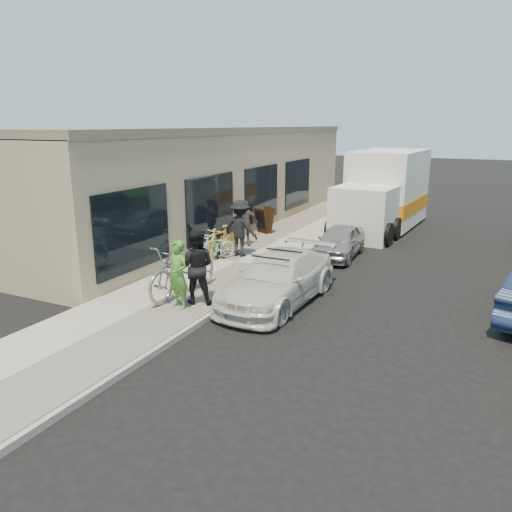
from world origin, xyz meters
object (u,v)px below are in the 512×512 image
(cruiser_bike_b, at_px, (213,247))
(bystander_a, at_px, (240,228))
(cruiser_bike_a, at_px, (211,245))
(sedan_white, at_px, (278,279))
(moving_truck, at_px, (384,195))
(bystander_b, at_px, (245,223))
(woman_rider, at_px, (178,275))
(man_standing, at_px, (196,266))
(bike_rack, at_px, (218,242))
(cruiser_bike_c, at_px, (220,242))
(sandwich_board, at_px, (264,220))
(tandem_bike, at_px, (184,269))
(sedan_silver, at_px, (339,241))

(cruiser_bike_b, distance_m, bystander_a, 1.15)
(cruiser_bike_a, bearing_deg, sedan_white, -44.64)
(moving_truck, relative_size, bystander_b, 4.22)
(woman_rider, relative_size, bystander_b, 1.01)
(man_standing, height_order, bystander_b, man_standing)
(bike_rack, bearing_deg, bystander_b, 89.50)
(man_standing, bearing_deg, moving_truck, -118.70)
(sedan_white, distance_m, man_standing, 2.06)
(sedan_white, xyz_separation_m, bystander_a, (-2.72, 3.16, 0.45))
(cruiser_bike_c, bearing_deg, sandwich_board, 101.20)
(bike_rack, xyz_separation_m, cruiser_bike_c, (0.10, -0.05, 0.02))
(tandem_bike, bearing_deg, moving_truck, 82.16)
(cruiser_bike_a, relative_size, bystander_b, 0.99)
(sandwich_board, height_order, man_standing, man_standing)
(bike_rack, height_order, bystander_a, bystander_a)
(sedan_silver, height_order, cruiser_bike_c, cruiser_bike_c)
(bike_rack, relative_size, man_standing, 0.45)
(moving_truck, xyz_separation_m, woman_rider, (-2.10, -12.18, -0.48))
(tandem_bike, distance_m, cruiser_bike_c, 3.69)
(man_standing, height_order, bystander_a, bystander_a)
(woman_rider, bearing_deg, bike_rack, 128.14)
(tandem_bike, height_order, cruiser_bike_c, tandem_bike)
(bystander_b, bearing_deg, sandwich_board, 58.32)
(moving_truck, height_order, man_standing, moving_truck)
(bike_rack, bearing_deg, man_standing, -66.72)
(sandwich_board, height_order, moving_truck, moving_truck)
(cruiser_bike_b, xyz_separation_m, cruiser_bike_c, (0.05, 0.39, 0.08))
(woman_rider, relative_size, man_standing, 0.89)
(bike_rack, distance_m, man_standing, 4.30)
(sandwich_board, distance_m, cruiser_bike_c, 4.08)
(sedan_white, xyz_separation_m, bystander_b, (-3.27, 4.53, 0.33))
(sedan_silver, bearing_deg, tandem_bike, -113.23)
(cruiser_bike_c, xyz_separation_m, bystander_a, (0.46, 0.51, 0.41))
(moving_truck, distance_m, cruiser_bike_a, 8.98)
(bike_rack, relative_size, sandwich_board, 0.83)
(sedan_silver, bearing_deg, bystander_a, -149.25)
(woman_rider, xyz_separation_m, cruiser_bike_b, (-1.44, 3.96, -0.37))
(sandwich_board, relative_size, woman_rider, 0.62)
(woman_rider, relative_size, cruiser_bike_b, 0.98)
(bike_rack, relative_size, bystander_a, 0.45)
(sedan_white, distance_m, cruiser_bike_c, 4.13)
(moving_truck, relative_size, man_standing, 3.71)
(man_standing, bearing_deg, bystander_b, -93.23)
(sedan_silver, xyz_separation_m, moving_truck, (0.24, 5.50, 0.91))
(sedan_silver, height_order, woman_rider, woman_rider)
(cruiser_bike_c, height_order, bystander_a, bystander_a)
(bystander_a, bearing_deg, bystander_b, -65.59)
(cruiser_bike_c, bearing_deg, cruiser_bike_a, -104.40)
(man_standing, bearing_deg, cruiser_bike_b, -84.32)
(cruiser_bike_b, bearing_deg, moving_truck, 92.56)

